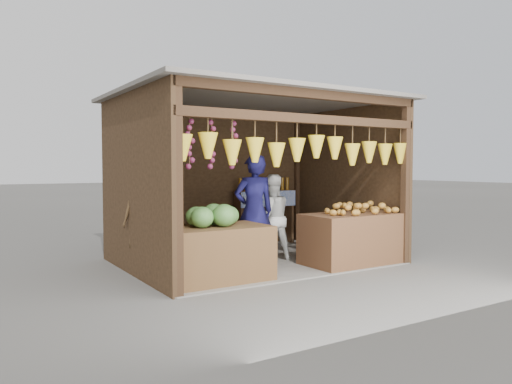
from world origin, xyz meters
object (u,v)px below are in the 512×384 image
at_px(woman_standing, 271,218).
at_px(counter_right, 352,239).
at_px(counter_left, 215,254).
at_px(man_standing, 254,211).
at_px(vendor_seated, 143,212).

bearing_deg(woman_standing, counter_right, 147.26).
xyz_separation_m(counter_left, woman_standing, (1.47, 0.84, 0.34)).
bearing_deg(counter_right, man_standing, 154.96).
relative_size(counter_left, counter_right, 0.93).
distance_m(man_standing, woman_standing, 0.58).
bearing_deg(vendor_seated, man_standing, 169.44).
bearing_deg(counter_left, counter_right, -2.06).
height_order(counter_left, vendor_seated, vendor_seated).
height_order(man_standing, woman_standing, man_standing).
height_order(counter_right, woman_standing, woman_standing).
bearing_deg(counter_right, counter_left, 177.94).
bearing_deg(vendor_seated, counter_right, 165.16).
distance_m(counter_left, vendor_seated, 1.32).
height_order(man_standing, vendor_seated, man_standing).
xyz_separation_m(counter_right, woman_standing, (-0.92, 0.93, 0.31)).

